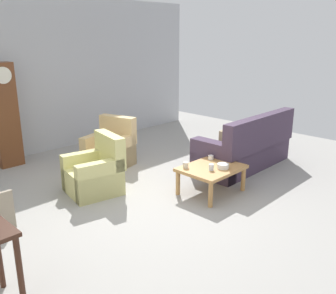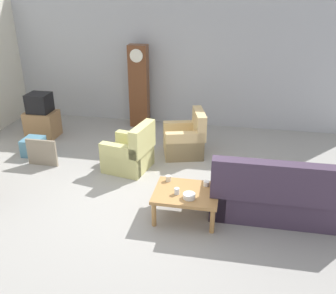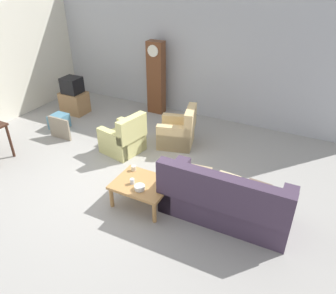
% 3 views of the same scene
% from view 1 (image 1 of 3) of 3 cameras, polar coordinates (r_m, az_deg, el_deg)
% --- Properties ---
extents(ground_plane, '(10.40, 10.40, 0.00)m').
position_cam_1_polar(ground_plane, '(5.80, -1.01, -7.91)').
color(ground_plane, '#999691').
extents(garage_door_wall, '(8.40, 0.16, 3.20)m').
position_cam_1_polar(garage_door_wall, '(8.27, -19.20, 10.18)').
color(garage_door_wall, '#ADAFB5').
rests_on(garage_door_wall, ground_plane).
extents(couch_floral, '(2.11, 0.90, 1.04)m').
position_cam_1_polar(couch_floral, '(7.18, 11.74, -0.30)').
color(couch_floral, '#423347').
rests_on(couch_floral, ground_plane).
extents(armchair_olive_near, '(0.92, 0.90, 0.92)m').
position_cam_1_polar(armchair_olive_near, '(6.05, -11.00, -4.04)').
color(armchair_olive_near, '#CCC67A').
rests_on(armchair_olive_near, ground_plane).
extents(armchair_olive_far, '(0.96, 0.94, 0.92)m').
position_cam_1_polar(armchair_olive_far, '(7.20, -8.80, -0.51)').
color(armchair_olive_far, '#DBB97D').
rests_on(armchair_olive_far, ground_plane).
extents(coffee_table_wood, '(0.96, 0.76, 0.43)m').
position_cam_1_polar(coffee_table_wood, '(5.93, 6.63, -3.57)').
color(coffee_table_wood, '#B27F47').
rests_on(coffee_table_wood, ground_plane).
extents(grandfather_clock, '(0.44, 0.30, 1.95)m').
position_cam_1_polar(grandfather_clock, '(7.60, -23.61, 4.43)').
color(grandfather_clock, brown).
rests_on(grandfather_clock, ground_plane).
extents(cup_white_porcelain, '(0.09, 0.09, 0.07)m').
position_cam_1_polar(cup_white_porcelain, '(6.24, 6.55, -1.58)').
color(cup_white_porcelain, white).
rests_on(cup_white_porcelain, coffee_table_wood).
extents(cup_blue_rimmed, '(0.08, 0.08, 0.10)m').
position_cam_1_polar(cup_blue_rimmed, '(5.75, 6.61, -3.08)').
color(cup_blue_rimmed, silver).
rests_on(cup_blue_rimmed, coffee_table_wood).
extents(cup_cream_tall, '(0.09, 0.09, 0.09)m').
position_cam_1_polar(cup_cream_tall, '(5.82, 2.70, -2.76)').
color(cup_cream_tall, beige).
rests_on(cup_cream_tall, coffee_table_wood).
extents(bowl_white_stacked, '(0.18, 0.18, 0.07)m').
position_cam_1_polar(bowl_white_stacked, '(5.85, 8.38, -2.89)').
color(bowl_white_stacked, white).
rests_on(bowl_white_stacked, coffee_table_wood).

